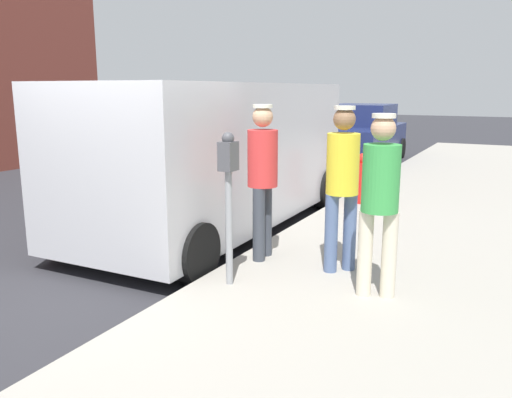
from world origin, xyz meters
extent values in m
plane|color=#2D2D33|center=(0.00, 0.00, 0.00)|extent=(80.00, 80.00, 0.00)
cube|color=#9E998E|center=(3.50, 0.00, 0.07)|extent=(5.00, 32.00, 0.15)
cylinder|color=gray|center=(1.35, 0.27, 0.72)|extent=(0.07, 0.07, 1.15)
cube|color=#4C4C51|center=(1.35, 0.27, 1.44)|extent=(0.14, 0.18, 0.28)
sphere|color=#47474C|center=(1.35, 0.27, 1.61)|extent=(0.12, 0.12, 0.12)
cylinder|color=beige|center=(2.84, 0.66, 0.56)|extent=(0.14, 0.14, 0.82)
cylinder|color=beige|center=(2.63, 0.60, 0.56)|extent=(0.14, 0.14, 0.82)
cylinder|color=green|center=(2.73, 0.63, 1.28)|extent=(0.34, 0.34, 0.62)
sphere|color=tan|center=(2.73, 0.63, 1.73)|extent=(0.22, 0.22, 0.22)
cylinder|color=silver|center=(2.73, 0.63, 1.84)|extent=(0.21, 0.21, 0.04)
cylinder|color=#4C608C|center=(2.28, 1.23, 0.57)|extent=(0.14, 0.14, 0.84)
cylinder|color=#4C608C|center=(2.13, 1.07, 0.57)|extent=(0.14, 0.14, 0.84)
cylinder|color=yellow|center=(2.20, 1.15, 1.31)|extent=(0.34, 0.34, 0.63)
sphere|color=#8C6647|center=(2.20, 1.15, 1.77)|extent=(0.23, 0.23, 0.23)
cylinder|color=silver|center=(2.20, 1.15, 1.88)|extent=(0.22, 0.22, 0.04)
cylinder|color=#383D47|center=(1.26, 1.26, 0.57)|extent=(0.14, 0.14, 0.84)
cylinder|color=#383D47|center=(1.28, 1.04, 0.57)|extent=(0.14, 0.14, 0.84)
cylinder|color=red|center=(1.27, 1.15, 1.31)|extent=(0.34, 0.34, 0.63)
sphere|color=tan|center=(1.27, 1.15, 1.77)|extent=(0.23, 0.23, 0.23)
cylinder|color=silver|center=(1.27, 1.15, 1.89)|extent=(0.22, 0.22, 0.04)
cube|color=#BCBCC1|center=(-0.15, 2.49, 1.17)|extent=(2.06, 5.22, 1.96)
cube|color=black|center=(-0.12, 0.04, 1.56)|extent=(1.84, 0.10, 0.88)
cylinder|color=black|center=(0.82, 0.45, 0.34)|extent=(0.23, 0.68, 0.68)
cylinder|color=black|center=(-1.08, 0.43, 0.34)|extent=(0.23, 0.68, 0.68)
cylinder|color=black|center=(0.78, 4.55, 0.34)|extent=(0.23, 0.68, 0.68)
cylinder|color=black|center=(-1.12, 4.53, 0.34)|extent=(0.23, 0.68, 0.68)
cube|color=navy|center=(-0.34, 10.48, 0.61)|extent=(1.95, 4.45, 0.89)
cube|color=navy|center=(-0.35, 10.70, 1.35)|extent=(1.66, 2.03, 0.60)
cylinder|color=black|center=(0.56, 8.85, 0.30)|extent=(0.24, 0.61, 0.60)
cylinder|color=black|center=(-1.16, 8.80, 0.30)|extent=(0.24, 0.61, 0.60)
cylinder|color=black|center=(0.47, 12.15, 0.30)|extent=(0.24, 0.61, 0.60)
cylinder|color=black|center=(-1.25, 12.10, 0.30)|extent=(0.24, 0.61, 0.60)
cylinder|color=red|center=(1.45, 4.59, 0.50)|extent=(0.24, 0.24, 0.70)
sphere|color=red|center=(1.45, 4.59, 0.91)|extent=(0.20, 0.20, 0.20)
camera|label=1|loc=(3.86, -3.99, 2.07)|focal=36.44mm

